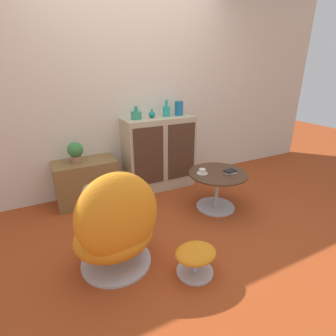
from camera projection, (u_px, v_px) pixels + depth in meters
name	position (u px, v px, depth m)	size (l,w,h in m)	color
ground_plane	(181.00, 234.00, 2.64)	(12.00, 12.00, 0.00)	#9E3D19
wall_back	(129.00, 90.00, 3.28)	(6.40, 0.06, 2.60)	beige
sideboard	(159.00, 153.00, 3.52)	(0.93, 0.41, 0.97)	tan
tv_console	(87.00, 182.00, 3.19)	(0.72, 0.40, 0.53)	brown
egg_chair	(116.00, 227.00, 2.08)	(0.74, 0.69, 0.89)	#B7B7BC
ottoman	(195.00, 256.00, 2.10)	(0.34, 0.30, 0.24)	#B7B7BC
coffee_table	(217.00, 185.00, 3.03)	(0.67, 0.67, 0.45)	#B7B7BC
vase_leftmost	(136.00, 115.00, 3.20)	(0.13, 0.13, 0.16)	#2D8E6B
vase_inner_left	(152.00, 114.00, 3.29)	(0.08, 0.08, 0.11)	#147A75
vase_inner_right	(167.00, 111.00, 3.37)	(0.09, 0.09, 0.21)	teal
vase_rightmost	(179.00, 108.00, 3.44)	(0.11, 0.11, 0.18)	#196699
potted_plant	(75.00, 151.00, 3.01)	(0.18, 0.18, 0.24)	#996B4C
teacup	(202.00, 172.00, 2.94)	(0.12, 0.12, 0.05)	silver
book_stack	(230.00, 172.00, 2.95)	(0.14, 0.10, 0.03)	beige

